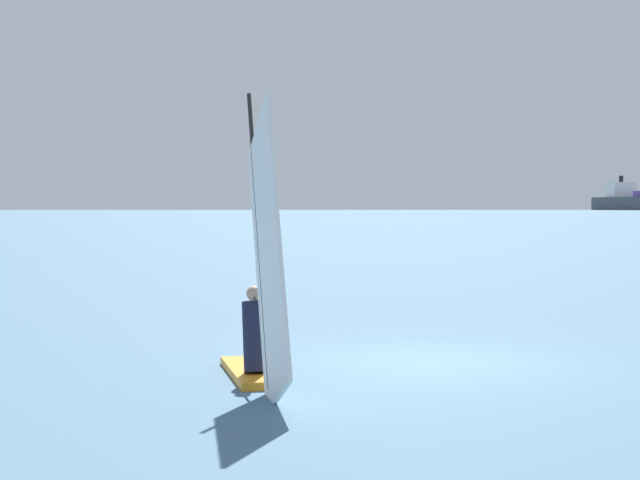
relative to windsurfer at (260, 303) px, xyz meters
name	(u,v)px	position (x,y,z in m)	size (l,w,h in m)	color
ground_plane	(427,361)	(1.22, 3.23, -1.17)	(4000.00, 4000.00, 0.00)	#476B84
windsurfer	(260,303)	(0.00, 0.00, 0.00)	(3.08, 3.56, 4.42)	orange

